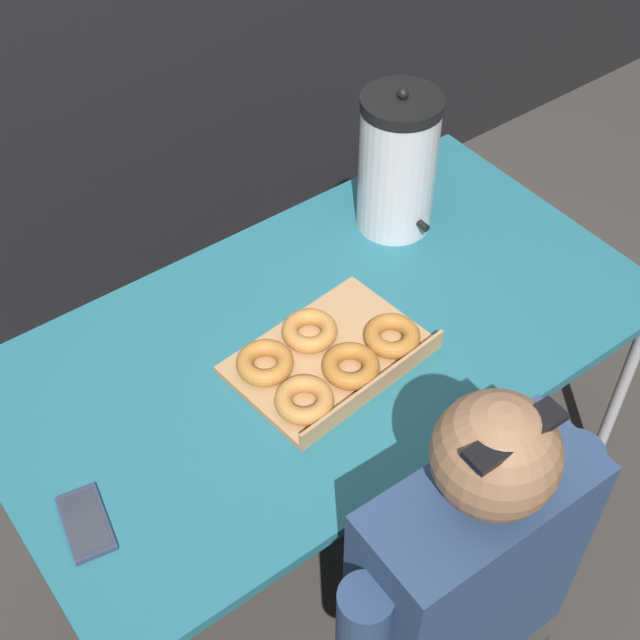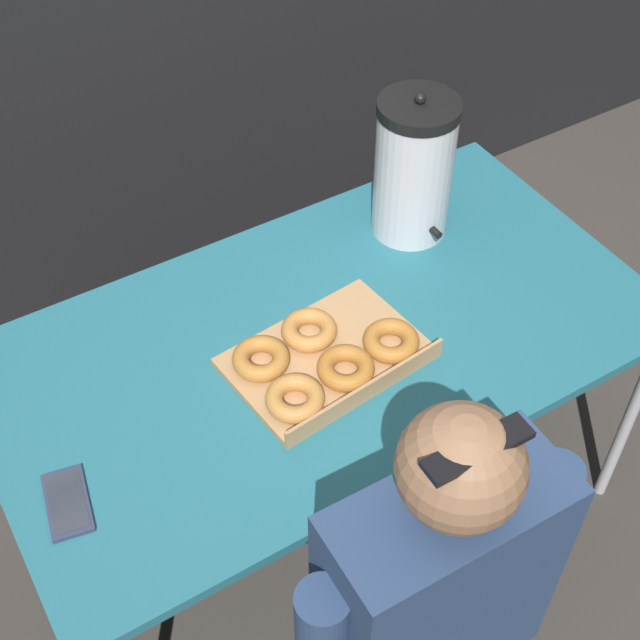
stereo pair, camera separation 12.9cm
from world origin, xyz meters
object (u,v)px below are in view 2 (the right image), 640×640
(coffee_urn, at_px, (414,168))
(person_seated, at_px, (430,621))
(donut_box, at_px, (324,359))
(cell_phone, at_px, (67,503))

(coffee_urn, xyz_separation_m, person_seated, (-0.52, -0.83, -0.34))
(donut_box, relative_size, person_seated, 0.38)
(cell_phone, bearing_deg, donut_box, 14.82)
(coffee_urn, relative_size, person_seated, 0.33)
(person_seated, bearing_deg, cell_phone, -43.16)
(cell_phone, relative_size, person_seated, 0.14)
(coffee_urn, bearing_deg, cell_phone, -162.32)
(donut_box, xyz_separation_m, coffee_urn, (0.43, 0.29, 0.16))
(donut_box, relative_size, cell_phone, 2.68)
(coffee_urn, distance_m, person_seated, 1.04)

